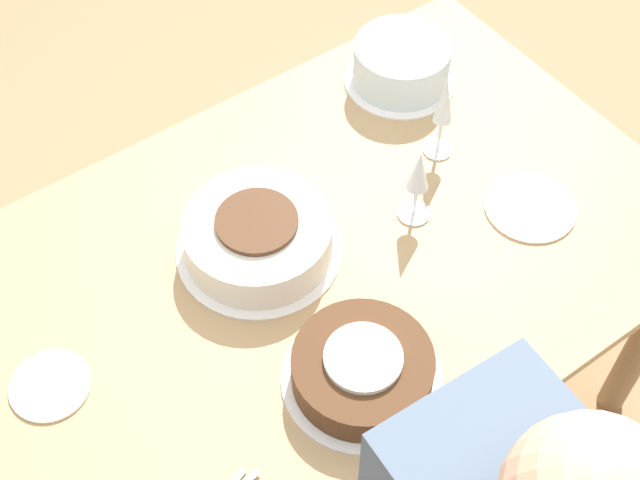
{
  "coord_description": "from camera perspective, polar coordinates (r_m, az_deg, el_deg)",
  "views": [
    {
      "loc": [
        -0.63,
        -0.88,
        2.25
      ],
      "look_at": [
        0.0,
        0.0,
        0.82
      ],
      "focal_mm": 50.0,
      "sensor_mm": 36.0,
      "label": 1
    }
  ],
  "objects": [
    {
      "name": "dessert_plate_left",
      "position": [
        1.74,
        -16.88,
        -8.9
      ],
      "size": [
        0.15,
        0.15,
        0.01
      ],
      "color": "beige",
      "rests_on": "dining_table"
    },
    {
      "name": "cake_front_chocolate",
      "position": [
        1.64,
        2.73,
        -8.26
      ],
      "size": [
        0.3,
        0.3,
        0.09
      ],
      "color": "white",
      "rests_on": "dining_table"
    },
    {
      "name": "dining_table",
      "position": [
        1.92,
        0.0,
        -2.86
      ],
      "size": [
        1.53,
        0.99,
        0.77
      ],
      "color": "tan",
      "rests_on": "ground_plane"
    },
    {
      "name": "wine_glass_near",
      "position": [
        1.81,
        6.32,
        4.11
      ],
      "size": [
        0.07,
        0.07,
        0.19
      ],
      "color": "silver",
      "rests_on": "dining_table"
    },
    {
      "name": "cake_back_decorated",
      "position": [
        2.15,
        5.23,
        11.15
      ],
      "size": [
        0.27,
        0.27,
        0.11
      ],
      "color": "white",
      "rests_on": "dining_table"
    },
    {
      "name": "dessert_plate_right",
      "position": [
        1.95,
        13.31,
        2.07
      ],
      "size": [
        0.2,
        0.2,
        0.01
      ],
      "color": "beige",
      "rests_on": "dining_table"
    },
    {
      "name": "ground_plane",
      "position": [
        2.49,
        0.0,
        -11.46
      ],
      "size": [
        12.0,
        12.0,
        0.0
      ],
      "primitive_type": "plane",
      "color": "#A87F56"
    },
    {
      "name": "cake_center_white",
      "position": [
        1.8,
        -3.99,
        0.2
      ],
      "size": [
        0.34,
        0.34,
        0.1
      ],
      "color": "white",
      "rests_on": "dining_table"
    },
    {
      "name": "wine_glass_far",
      "position": [
        1.93,
        7.95,
        8.52
      ],
      "size": [
        0.06,
        0.06,
        0.22
      ],
      "color": "silver",
      "rests_on": "dining_table"
    }
  ]
}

